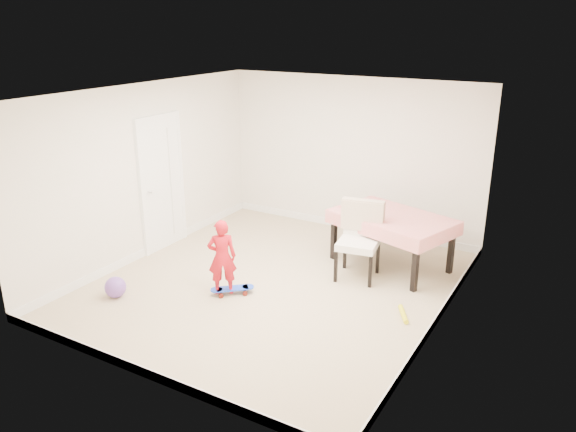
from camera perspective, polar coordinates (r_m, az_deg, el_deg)
The scene contains 17 objects.
ground at distance 7.80m, azimuth -1.38°, elevation -6.90°, with size 5.00×5.00×0.00m, color tan.
ceiling at distance 7.05m, azimuth -1.55°, elevation 12.25°, with size 4.50×5.00×0.04m, color white.
wall_back at distance 9.45m, azimuth 6.44°, elevation 6.09°, with size 4.50×0.04×2.60m, color silver.
wall_front at distance 5.49m, azimuth -15.10°, elevation -4.42°, with size 4.50×0.04×2.60m, color silver.
wall_left at distance 8.66m, azimuth -14.20°, elevation 4.37°, with size 0.04×5.00×2.60m, color silver.
wall_right at distance 6.50m, azimuth 15.57°, elevation -0.71°, with size 0.04×5.00×2.60m, color silver.
door at distance 8.93m, azimuth -12.70°, elevation 3.11°, with size 0.10×0.94×2.11m, color white.
baseboard_back at distance 9.82m, azimuth 6.19°, elevation -0.96°, with size 4.50×0.02×0.12m, color white.
baseboard_front at distance 6.08m, azimuth -14.12°, elevation -15.21°, with size 4.50×0.02×0.12m, color white.
baseboard_left at distance 9.05m, azimuth -13.61°, elevation -3.22°, with size 0.02×5.00×0.12m, color white.
baseboard_right at distance 7.01m, azimuth 14.73°, elevation -10.29°, with size 0.02×5.00×0.12m, color white.
dining_table at distance 8.34m, azimuth 10.42°, elevation -2.48°, with size 1.67×1.05×0.79m, color red, non-canonical shape.
dining_chair at distance 7.84m, azimuth 7.13°, elevation -2.60°, with size 0.59×0.67×1.08m, color beige, non-canonical shape.
skateboard at distance 7.55m, azimuth -5.67°, elevation -7.57°, with size 0.58×0.21×0.09m, color blue, non-canonical shape.
child at distance 7.34m, azimuth -6.71°, elevation -4.41°, with size 0.37×0.24×1.02m, color red.
balloon at distance 7.73m, azimuth -17.13°, elevation -6.93°, with size 0.28×0.28×0.28m, color #7548AF.
foam_toy at distance 7.14m, azimuth 11.63°, elevation -9.74°, with size 0.06×0.06×0.40m, color yellow.
Camera 1 is at (3.66, -5.96, 3.46)m, focal length 35.00 mm.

